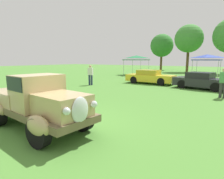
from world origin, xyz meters
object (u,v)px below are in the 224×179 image
object	(u,v)px
spectator_between_cars	(223,82)
canopy_tent_left_field	(136,58)
show_car_yellow	(150,77)
show_car_charcoal	(202,81)
feature_pickup_truck	(37,101)
canopy_tent_center_field	(207,57)
spectator_near_truck	(90,74)

from	to	relation	value
spectator_between_cars	canopy_tent_left_field	distance (m)	16.64
show_car_yellow	show_car_charcoal	distance (m)	4.47
feature_pickup_truck	show_car_yellow	size ratio (longest dim) A/B	1.02
show_car_yellow	canopy_tent_center_field	size ratio (longest dim) A/B	1.50
spectator_near_truck	canopy_tent_left_field	world-z (taller)	canopy_tent_left_field
feature_pickup_truck	spectator_between_cars	size ratio (longest dim) A/B	2.57
feature_pickup_truck	spectator_near_truck	xyz separation A→B (m)	(-5.34, 8.66, 0.05)
feature_pickup_truck	show_car_charcoal	bearing A→B (deg)	76.53
show_car_charcoal	canopy_tent_center_field	distance (m)	8.82
feature_pickup_truck	canopy_tent_center_field	world-z (taller)	canopy_tent_center_field
feature_pickup_truck	show_car_yellow	bearing A→B (deg)	97.31
spectator_near_truck	canopy_tent_left_field	distance (m)	12.20
spectator_near_truck	spectator_between_cars	size ratio (longest dim) A/B	1.00
feature_pickup_truck	canopy_tent_left_field	xyz separation A→B (m)	(-7.18, 20.62, 1.56)
feature_pickup_truck	show_car_charcoal	xyz separation A→B (m)	(2.80, 11.70, -0.26)
feature_pickup_truck	canopy_tent_center_field	xyz separation A→B (m)	(1.87, 20.28, 1.56)
show_car_yellow	show_car_charcoal	xyz separation A→B (m)	(4.40, -0.76, -0.00)
show_car_yellow	show_car_charcoal	size ratio (longest dim) A/B	1.03
feature_pickup_truck	canopy_tent_left_field	distance (m)	21.89
feature_pickup_truck	canopy_tent_left_field	size ratio (longest dim) A/B	1.49
show_car_charcoal	canopy_tent_left_field	distance (m)	13.51
show_car_charcoal	canopy_tent_left_field	world-z (taller)	canopy_tent_left_field
feature_pickup_truck	canopy_tent_center_field	size ratio (longest dim) A/B	1.54
show_car_charcoal	canopy_tent_center_field	world-z (taller)	canopy_tent_center_field
spectator_between_cars	canopy_tent_center_field	world-z (taller)	canopy_tent_center_field
feature_pickup_truck	canopy_tent_left_field	world-z (taller)	canopy_tent_left_field
show_car_yellow	spectator_near_truck	distance (m)	5.35
feature_pickup_truck	show_car_yellow	distance (m)	12.57
show_car_charcoal	spectator_between_cars	distance (m)	3.35
show_car_yellow	spectator_between_cars	size ratio (longest dim) A/B	2.51
spectator_between_cars	canopy_tent_center_field	bearing A→B (deg)	102.35
spectator_near_truck	canopy_tent_center_field	distance (m)	13.76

